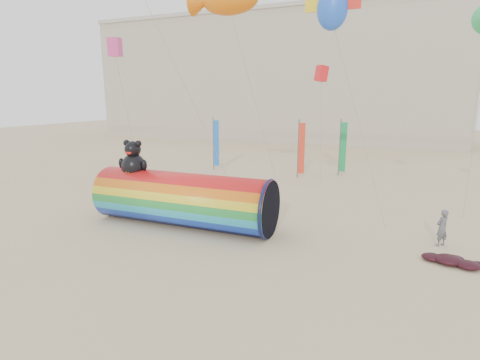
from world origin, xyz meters
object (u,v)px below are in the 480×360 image
at_px(hotel_building, 271,79).
at_px(fabric_bundle, 454,261).
at_px(kite_handler, 442,228).
at_px(windsock_assembly, 183,198).

height_order(hotel_building, fabric_bundle, hotel_building).
bearing_deg(hotel_building, kite_handler, -62.61).
bearing_deg(windsock_assembly, hotel_building, 102.02).
height_order(windsock_assembly, kite_handler, windsock_assembly).
height_order(windsock_assembly, fabric_bundle, windsock_assembly).
xyz_separation_m(hotel_building, fabric_bundle, (23.32, -46.58, -10.14)).
distance_m(windsock_assembly, kite_handler, 13.29).
bearing_deg(windsock_assembly, fabric_bundle, -0.33).
bearing_deg(hotel_building, fabric_bundle, -63.41).
relative_size(windsock_assembly, fabric_bundle, 3.93).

